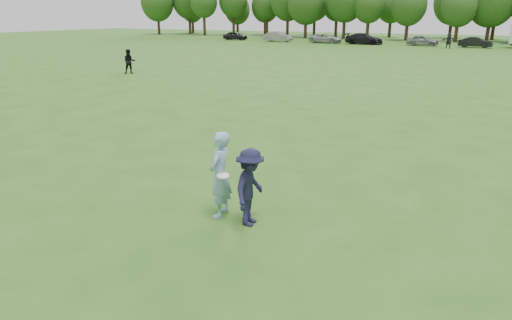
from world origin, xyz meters
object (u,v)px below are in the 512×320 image
at_px(defender, 250,187).
at_px(car_e, 423,40).
at_px(car_b, 278,37).
at_px(car_c, 326,38).
at_px(car_a, 235,36).
at_px(player_far_d, 449,41).
at_px(thrower, 220,175).
at_px(car_d, 364,39).
at_px(car_f, 476,42).
at_px(player_far_a, 129,62).

xyz_separation_m(defender, car_e, (-5.23, 61.13, -0.13)).
height_order(car_b, car_c, car_b).
xyz_separation_m(car_a, car_c, (16.40, -0.91, 0.00)).
bearing_deg(car_a, player_far_d, -100.60).
bearing_deg(thrower, car_c, -171.18).
bearing_deg(car_d, car_c, 89.83).
xyz_separation_m(player_far_d, car_d, (-11.83, 2.87, -0.20)).
xyz_separation_m(car_a, car_b, (8.44, -1.06, 0.07)).
height_order(player_far_d, car_c, player_far_d).
height_order(defender, player_far_d, player_far_d).
height_order(player_far_d, car_a, player_far_d).
height_order(car_a, car_b, car_b).
bearing_deg(car_b, thrower, -156.10).
distance_m(player_far_d, car_d, 12.18).
xyz_separation_m(car_b, car_f, (28.82, -0.14, -0.09)).
height_order(thrower, car_c, thrower).
height_order(player_far_a, car_b, player_far_a).
xyz_separation_m(player_far_d, car_b, (-25.78, 3.03, -0.21)).
distance_m(car_d, car_e, 8.14).
xyz_separation_m(thrower, player_far_a, (-19.39, 18.52, -0.07)).
height_order(car_b, car_d, car_d).
bearing_deg(car_e, player_far_a, 161.91).
distance_m(player_far_d, car_e, 5.13).
distance_m(car_a, car_c, 16.42).
height_order(thrower, car_b, thrower).
distance_m(car_e, car_f, 6.79).
bearing_deg(player_far_d, defender, -95.95).
height_order(player_far_d, car_b, player_far_d).
xyz_separation_m(player_far_a, car_f, (21.73, 41.87, -0.22)).
bearing_deg(car_c, player_far_a, 178.43).
height_order(car_c, car_f, car_c).
bearing_deg(player_far_d, car_d, 158.89).
bearing_deg(defender, player_far_d, -4.69).
bearing_deg(car_d, car_f, -87.27).
relative_size(car_c, car_e, 1.19).
relative_size(player_far_a, car_f, 0.43).
relative_size(defender, player_far_d, 0.86).
bearing_deg(car_e, car_a, 90.27).
bearing_deg(player_far_d, thrower, -96.75).
bearing_deg(defender, thrower, 77.20).
distance_m(player_far_a, car_f, 47.18).
relative_size(thrower, car_d, 0.36).
height_order(player_far_a, car_a, player_far_a).
distance_m(car_a, car_f, 37.28).
bearing_deg(thrower, defender, 75.24).
xyz_separation_m(thrower, car_a, (-34.92, 61.59, -0.27)).
height_order(thrower, car_e, thrower).
relative_size(car_a, car_c, 0.82).
height_order(defender, car_e, defender).
distance_m(car_b, car_e, 22.06).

